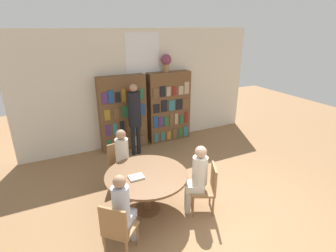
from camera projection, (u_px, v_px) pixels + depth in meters
ground_plane at (231, 226)px, 4.25m from camera, size 16.00×16.00×0.00m
wall_back at (143, 88)px, 6.91m from camera, size 6.40×0.07×3.00m
bookshelf_left at (123, 113)px, 6.68m from camera, size 1.19×0.34×1.91m
bookshelf_right at (169, 107)px, 7.21m from camera, size 1.19×0.34×1.91m
flower_vase at (166, 61)px, 6.74m from camera, size 0.28×0.28×0.46m
reading_table at (147, 179)px, 4.42m from camera, size 1.39×1.39×0.72m
chair_near_camera at (118, 228)px, 3.56m from camera, size 0.57×0.57×0.87m
chair_left_side at (120, 162)px, 5.26m from camera, size 0.46×0.46×0.87m
chair_far_side at (207, 186)px, 4.47m from camera, size 0.54×0.54×0.87m
seated_reader_left at (123, 156)px, 5.05m from camera, size 0.31×0.39×1.23m
seated_reader_right at (197, 175)px, 4.39m from camera, size 0.40×0.37×1.24m
seated_reader_back at (123, 207)px, 3.65m from camera, size 0.40×0.40×1.22m
librarian_standing at (135, 113)px, 6.26m from camera, size 0.31×0.58×1.79m
open_book_on_table at (136, 177)px, 4.27m from camera, size 0.24×0.18×0.03m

